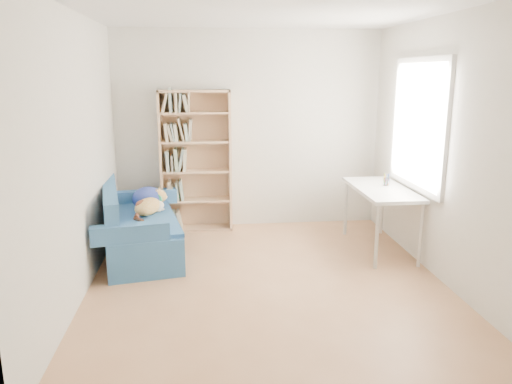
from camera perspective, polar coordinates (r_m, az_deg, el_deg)
ground at (r=5.08m, az=1.29°, el=-10.27°), size 4.00×4.00×0.00m
room_shell at (r=4.72m, az=2.54°, el=8.47°), size 3.54×4.04×2.62m
sofa at (r=5.90m, az=-13.34°, el=-3.92°), size 1.07×1.77×0.80m
bookshelf at (r=6.56m, az=-6.87°, el=2.85°), size 0.92×0.29×1.83m
desk at (r=5.96m, az=14.14°, el=-0.18°), size 0.58×1.27×0.75m
pen_cup at (r=6.08m, az=14.67°, el=1.25°), size 0.08×0.08×0.14m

